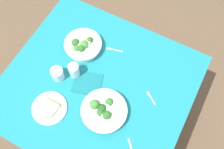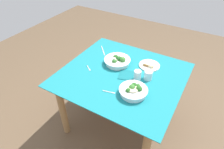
% 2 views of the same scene
% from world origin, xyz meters
% --- Properties ---
extents(ground_plane, '(6.00, 6.00, 0.00)m').
position_xyz_m(ground_plane, '(0.00, 0.00, 0.00)').
color(ground_plane, brown).
extents(dining_table, '(1.16, 1.08, 0.72)m').
position_xyz_m(dining_table, '(0.00, 0.00, 0.61)').
color(dining_table, '#197A84').
rests_on(dining_table, ground_plane).
extents(broccoli_bowl_far, '(0.27, 0.27, 0.10)m').
position_xyz_m(broccoli_bowl_far, '(-0.13, 0.13, 0.75)').
color(broccoli_bowl_far, white).
rests_on(broccoli_bowl_far, dining_table).
extents(broccoli_bowl_near, '(0.25, 0.25, 0.09)m').
position_xyz_m(broccoli_bowl_near, '(0.21, -0.20, 0.75)').
color(broccoli_bowl_near, white).
rests_on(broccoli_bowl_near, dining_table).
extents(bread_side_plate, '(0.21, 0.21, 0.04)m').
position_xyz_m(bread_side_plate, '(0.18, 0.26, 0.73)').
color(bread_side_plate, silver).
rests_on(bread_side_plate, dining_table).
extents(water_glass_center, '(0.08, 0.08, 0.09)m').
position_xyz_m(water_glass_center, '(0.24, 0.06, 0.76)').
color(water_glass_center, silver).
rests_on(water_glass_center, dining_table).
extents(water_glass_side, '(0.07, 0.07, 0.10)m').
position_xyz_m(water_glass_side, '(0.16, -0.01, 0.77)').
color(water_glass_side, silver).
rests_on(water_glass_side, dining_table).
extents(fork_by_far_bowl, '(0.08, 0.06, 0.00)m').
position_xyz_m(fork_by_far_bowl, '(-0.34, -0.09, 0.72)').
color(fork_by_far_bowl, '#B7B7BC').
rests_on(fork_by_far_bowl, dining_table).
extents(fork_by_near_bowl, '(0.11, 0.04, 0.00)m').
position_xyz_m(fork_by_near_bowl, '(0.03, -0.28, 0.72)').
color(fork_by_near_bowl, '#B7B7BC').
rests_on(fork_by_near_bowl, dining_table).
extents(napkin_folded_upper, '(0.22, 0.20, 0.01)m').
position_xyz_m(napkin_folded_upper, '(0.06, 0.01, 0.72)').
color(napkin_folded_upper, '#156870').
rests_on(napkin_folded_upper, dining_table).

